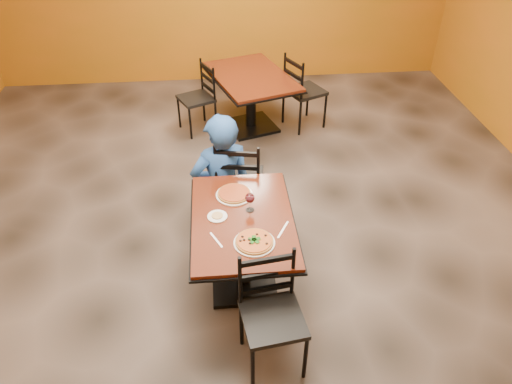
{
  "coord_description": "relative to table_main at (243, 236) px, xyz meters",
  "views": [
    {
      "loc": [
        -0.16,
        -3.38,
        3.16
      ],
      "look_at": [
        0.13,
        -0.3,
        0.85
      ],
      "focal_mm": 33.19,
      "sensor_mm": 36.0,
      "label": 1
    }
  ],
  "objects": [
    {
      "name": "wine_glass",
      "position": [
        0.07,
        0.09,
        0.28
      ],
      "size": [
        0.08,
        0.08,
        0.18
      ],
      "primitive_type": null,
      "color": "white",
      "rests_on": "table_main"
    },
    {
      "name": "chair_second_right",
      "position": [
        1.02,
        2.82,
        -0.06
      ],
      "size": [
        0.59,
        0.59,
        0.99
      ],
      "primitive_type": null,
      "rotation": [
        0.0,
        0.0,
        2.0
      ],
      "color": "black",
      "rests_on": "floor"
    },
    {
      "name": "chair_second_left",
      "position": [
        -0.42,
        2.82,
        -0.11
      ],
      "size": [
        0.54,
        0.54,
        0.9
      ],
      "primitive_type": null,
      "rotation": [
        0.0,
        0.0,
        -1.13
      ],
      "color": "black",
      "rests_on": "floor"
    },
    {
      "name": "table_second",
      "position": [
        0.3,
        2.82,
        0.01
      ],
      "size": [
        1.29,
        1.57,
        0.75
      ],
      "rotation": [
        0.0,
        0.0,
        0.32
      ],
      "color": "#56190D",
      "rests_on": "floor"
    },
    {
      "name": "floor",
      "position": [
        0.0,
        0.5,
        -0.56
      ],
      "size": [
        7.0,
        8.0,
        0.01
      ],
      "primitive_type": "cube",
      "color": "black",
      "rests_on": "ground"
    },
    {
      "name": "plate_main",
      "position": [
        0.07,
        -0.3,
        0.2
      ],
      "size": [
        0.31,
        0.31,
        0.01
      ],
      "primitive_type": "cylinder",
      "color": "white",
      "rests_on": "table_main"
    },
    {
      "name": "table_main",
      "position": [
        0.0,
        0.0,
        0.0
      ],
      "size": [
        0.83,
        1.23,
        0.75
      ],
      "color": "#56190D",
      "rests_on": "floor"
    },
    {
      "name": "diner",
      "position": [
        -0.15,
        0.86,
        0.05
      ],
      "size": [
        0.69,
        0.54,
        1.22
      ],
      "primitive_type": "imported",
      "rotation": [
        0.0,
        0.0,
        3.4
      ],
      "color": "#194D8D",
      "rests_on": "floor"
    },
    {
      "name": "dip",
      "position": [
        -0.2,
        0.03,
        0.21
      ],
      "size": [
        0.09,
        0.09,
        0.01
      ],
      "primitive_type": "cylinder",
      "color": "tan",
      "rests_on": "side_plate"
    },
    {
      "name": "chair_main_near",
      "position": [
        0.15,
        -0.79,
        -0.09
      ],
      "size": [
        0.48,
        0.48,
        0.93
      ],
      "primitive_type": null,
      "rotation": [
        0.0,
        0.0,
        0.14
      ],
      "color": "black",
      "rests_on": "floor"
    },
    {
      "name": "pizza_far",
      "position": [
        -0.05,
        0.3,
        0.21
      ],
      "size": [
        0.28,
        0.28,
        0.02
      ],
      "primitive_type": "cylinder",
      "color": "#B76123",
      "rests_on": "plate_far"
    },
    {
      "name": "chair_main_far",
      "position": [
        0.03,
        0.93,
        -0.08
      ],
      "size": [
        0.51,
        0.51,
        0.96
      ],
      "primitive_type": null,
      "rotation": [
        0.0,
        0.0,
        2.96
      ],
      "color": "black",
      "rests_on": "floor"
    },
    {
      "name": "side_plate",
      "position": [
        -0.2,
        0.03,
        0.2
      ],
      "size": [
        0.16,
        0.16,
        0.01
      ],
      "primitive_type": "cylinder",
      "color": "white",
      "rests_on": "table_main"
    },
    {
      "name": "knife",
      "position": [
        0.3,
        -0.17,
        0.2
      ],
      "size": [
        0.12,
        0.19,
        0.0
      ],
      "primitive_type": "cube",
      "rotation": [
        0.0,
        0.0,
        -0.51
      ],
      "color": "silver",
      "rests_on": "table_main"
    },
    {
      "name": "fork",
      "position": [
        -0.21,
        -0.24,
        0.2
      ],
      "size": [
        0.1,
        0.18,
        0.0
      ],
      "primitive_type": "cube",
      "rotation": [
        0.0,
        0.0,
        0.46
      ],
      "color": "silver",
      "rests_on": "table_main"
    },
    {
      "name": "plate_far",
      "position": [
        -0.05,
        0.3,
        0.2
      ],
      "size": [
        0.31,
        0.31,
        0.01
      ],
      "primitive_type": "cylinder",
      "color": "white",
      "rests_on": "table_main"
    },
    {
      "name": "pizza_main",
      "position": [
        0.07,
        -0.3,
        0.21
      ],
      "size": [
        0.28,
        0.28,
        0.02
      ],
      "primitive_type": "cylinder",
      "color": "#99100B",
      "rests_on": "plate_main"
    }
  ]
}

